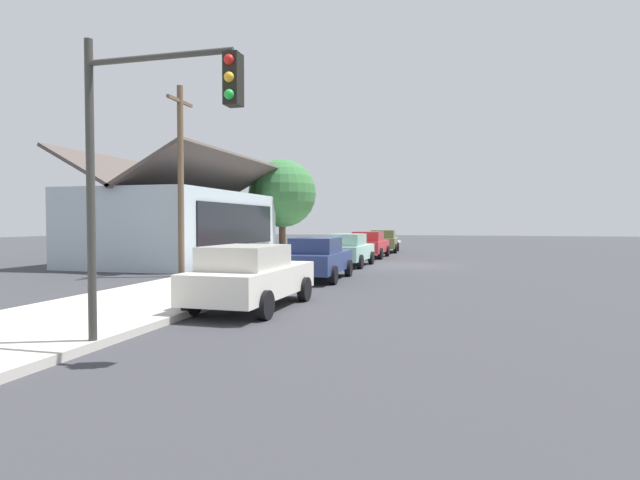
{
  "coord_description": "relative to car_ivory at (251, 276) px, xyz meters",
  "views": [
    {
      "loc": [
        -26.16,
        -2.35,
        2.16
      ],
      "look_at": [
        -2.73,
        3.87,
        1.32
      ],
      "focal_mm": 29.09,
      "sensor_mm": 36.0,
      "label": 1
    }
  ],
  "objects": [
    {
      "name": "ground_plane",
      "position": [
        14.16,
        -2.62,
        -0.82
      ],
      "size": [
        120.0,
        120.0,
        0.0
      ],
      "primitive_type": "plane",
      "color": "#38383D"
    },
    {
      "name": "sidewalk_curb",
      "position": [
        14.16,
        2.98,
        -0.74
      ],
      "size": [
        60.0,
        4.2,
        0.16
      ],
      "primitive_type": "cube",
      "color": "beige",
      "rests_on": "ground"
    },
    {
      "name": "car_ivory",
      "position": [
        0.0,
        0.0,
        0.0
      ],
      "size": [
        4.6,
        2.12,
        1.59
      ],
      "rotation": [
        0.0,
        0.0,
        -0.03
      ],
      "color": "silver",
      "rests_on": "ground"
    },
    {
      "name": "car_navy",
      "position": [
        6.63,
        0.04,
        -0.0
      ],
      "size": [
        4.56,
        2.0,
        1.59
      ],
      "rotation": [
        0.0,
        0.0,
        0.02
      ],
      "color": "navy",
      "rests_on": "ground"
    },
    {
      "name": "car_seafoam",
      "position": [
        12.8,
        0.17,
        -0.0
      ],
      "size": [
        4.43,
        2.02,
        1.59
      ],
      "rotation": [
        0.0,
        0.0,
        -0.03
      ],
      "color": "#9ED1BC",
      "rests_on": "ground"
    },
    {
      "name": "car_cherry",
      "position": [
        19.06,
        0.19,
        -0.0
      ],
      "size": [
        4.41,
        2.05,
        1.59
      ],
      "rotation": [
        0.0,
        0.0,
        -0.01
      ],
      "color": "red",
      "rests_on": "ground"
    },
    {
      "name": "car_olive",
      "position": [
        25.14,
        0.15,
        -0.0
      ],
      "size": [
        4.55,
        2.21,
        1.59
      ],
      "rotation": [
        0.0,
        0.0,
        0.06
      ],
      "color": "olive",
      "rests_on": "ground"
    },
    {
      "name": "storefront_building",
      "position": [
        12.82,
        9.36,
        1.19
      ],
      "size": [
        11.87,
        7.09,
        5.66
      ],
      "color": "#ADBCC6",
      "rests_on": "ground"
    },
    {
      "name": "shade_tree",
      "position": [
        20.18,
        6.14,
        3.2
      ],
      "size": [
        4.43,
        4.43,
        6.25
      ],
      "color": "brown",
      "rests_on": "ground"
    },
    {
      "name": "traffic_light_main",
      "position": [
        -4.59,
        -0.08,
        2.68
      ],
      "size": [
        0.37,
        2.79,
        5.2
      ],
      "color": "#383833",
      "rests_on": "ground"
    },
    {
      "name": "utility_pole_wooden",
      "position": [
        6.35,
        5.58,
        3.11
      ],
      "size": [
        1.8,
        0.24,
        7.5
      ],
      "color": "brown",
      "rests_on": "ground"
    },
    {
      "name": "fire_hydrant_red",
      "position": [
        14.98,
        1.58,
        -0.32
      ],
      "size": [
        0.22,
        0.22,
        0.71
      ],
      "color": "red",
      "rests_on": "sidewalk_curb"
    }
  ]
}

